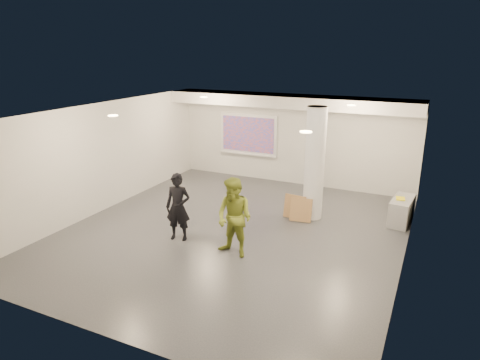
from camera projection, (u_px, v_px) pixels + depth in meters
The scene contains 19 objects.
floor at pixel (233, 232), 10.69m from camera, with size 8.00×9.00×0.01m, color #37393F.
ceiling at pixel (233, 112), 9.80m from camera, with size 8.00×9.00×0.01m, color silver.
wall_back at pixel (293, 139), 14.13m from camera, with size 8.00×0.01×3.00m, color silver.
wall_front at pixel (100, 252), 6.36m from camera, with size 8.00×0.01×3.00m, color silver.
wall_left at pixel (104, 157), 11.88m from camera, with size 0.01×9.00×3.00m, color silver.
wall_right at pixel (411, 199), 8.61m from camera, with size 0.01×9.00×3.00m, color silver.
soffit_band at pixel (289, 101), 13.26m from camera, with size 8.00×1.10×0.36m, color silver.
downlight_nw at pixel (204, 97), 12.86m from camera, with size 0.22×0.22×0.02m, color #EBCA8C.
downlight_ne at pixel (351, 105), 11.07m from camera, with size 0.22×0.22×0.02m, color #EBCA8C.
downlight_sw at pixel (113, 116), 9.41m from camera, with size 0.22×0.22×0.02m, color #EBCA8C.
downlight_se at pixel (306, 132), 7.61m from camera, with size 0.22×0.22×0.02m, color #EBCA8C.
column at pixel (315, 164), 11.19m from camera, with size 0.52×0.52×3.00m, color white.
projection_screen at pixel (248, 135), 14.73m from camera, with size 2.10×0.13×1.42m.
credenza at pixel (402, 211), 11.17m from camera, with size 0.48×1.15×0.67m, color #929497.
postit_pad at pixel (400, 199), 11.04m from camera, with size 0.21×0.29×0.03m, color #FFF00E.
cardboard_back at pixel (294, 207), 11.47m from camera, with size 0.59×0.05×0.65m, color #A07647.
cardboard_front at pixel (301, 210), 11.29m from camera, with size 0.57×0.06×0.63m, color #A07647.
woman at pixel (178, 207), 10.07m from camera, with size 0.60×0.39×1.63m, color black.
man at pixel (234, 218), 9.26m from camera, with size 0.86×0.67×1.78m, color olive.
Camera 1 is at (4.35, -8.80, 4.43)m, focal length 32.00 mm.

